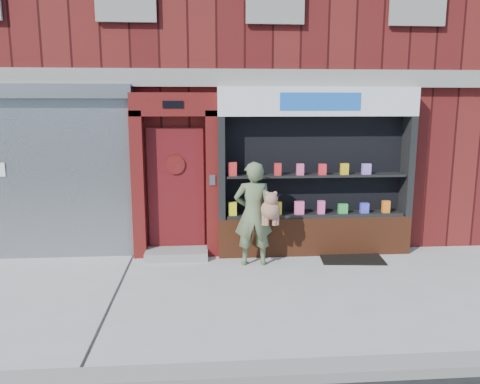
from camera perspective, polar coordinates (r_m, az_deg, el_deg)
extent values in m
plane|color=#9E9E99|center=(6.91, -2.12, -12.36)|extent=(80.00, 80.00, 0.00)
cube|color=gray|center=(4.97, -1.01, -21.37)|extent=(60.00, 0.30, 0.12)
cube|color=#4C1111|center=(12.43, -3.44, 16.57)|extent=(12.00, 8.00, 8.00)
cube|color=gray|center=(8.30, -2.83, 13.72)|extent=(12.00, 0.16, 0.30)
cube|color=gray|center=(8.84, -22.57, 1.35)|extent=(3.00, 0.10, 2.80)
cube|color=slate|center=(8.69, -23.40, 11.22)|extent=(3.10, 0.30, 0.24)
cube|color=#4B0D0C|center=(8.42, -12.28, 0.80)|extent=(0.22, 0.28, 2.60)
cube|color=#4B0D0C|center=(8.34, -3.39, 0.94)|extent=(0.22, 0.28, 2.60)
cube|color=#4B0D0C|center=(8.24, -8.10, 10.52)|extent=(1.50, 0.28, 0.40)
cube|color=black|center=(8.09, -8.17, 10.52)|extent=(0.35, 0.01, 0.12)
cube|color=#540F12|center=(8.48, -7.80, 0.33)|extent=(1.00, 0.06, 2.20)
cylinder|color=black|center=(8.37, -7.89, 3.32)|extent=(0.28, 0.02, 0.28)
cylinder|color=#4B0D0C|center=(8.36, -7.89, 3.31)|extent=(0.34, 0.02, 0.34)
cube|color=gray|center=(8.49, -7.71, -7.49)|extent=(1.10, 0.55, 0.15)
cube|color=slate|center=(8.17, -3.38, 1.46)|extent=(0.10, 0.02, 0.18)
cube|color=brown|center=(8.72, 8.98, -5.15)|extent=(3.50, 0.40, 0.70)
cube|color=black|center=(8.24, -2.29, 2.94)|extent=(0.12, 0.40, 1.80)
cube|color=black|center=(9.02, 19.73, 2.99)|extent=(0.12, 0.40, 1.80)
cube|color=black|center=(8.65, 8.94, 3.18)|extent=(3.30, 0.03, 1.80)
cube|color=black|center=(8.63, 9.05, -2.72)|extent=(3.20, 0.36, 0.06)
cube|color=black|center=(8.49, 9.19, 2.02)|extent=(3.20, 0.36, 0.04)
cube|color=white|center=(8.40, 9.46, 10.82)|extent=(3.50, 0.40, 0.50)
cube|color=#1751AE|center=(8.20, 9.80, 10.82)|extent=(1.40, 0.01, 0.30)
cube|color=yellow|center=(8.29, -0.92, -2.06)|extent=(0.15, 0.09, 0.24)
cube|color=#3B3FC9|center=(8.33, 1.82, -2.21)|extent=(0.12, 0.09, 0.18)
cube|color=yellow|center=(8.38, 4.55, -1.99)|extent=(0.15, 0.09, 0.23)
cube|color=#F65297|center=(8.45, 7.23, -1.92)|extent=(0.17, 0.09, 0.23)
cube|color=#F65299|center=(8.54, 9.86, -1.84)|extent=(0.12, 0.09, 0.24)
cube|color=green|center=(8.65, 12.42, -1.99)|extent=(0.16, 0.09, 0.18)
cube|color=#4246E1|center=(8.78, 14.92, -1.89)|extent=(0.15, 0.09, 0.18)
cube|color=orange|center=(8.91, 17.36, -1.72)|extent=(0.13, 0.09, 0.22)
cube|color=red|center=(8.17, -0.94, 2.81)|extent=(0.15, 0.09, 0.24)
cube|color=#D04578|center=(8.21, 1.85, 2.66)|extent=(0.12, 0.09, 0.19)
cube|color=red|center=(8.26, 4.62, 2.78)|extent=(0.12, 0.09, 0.22)
cube|color=#EF4F80|center=(8.33, 7.34, 2.75)|extent=(0.13, 0.09, 0.20)
cube|color=red|center=(8.42, 10.01, 2.74)|extent=(0.13, 0.09, 0.20)
cube|color=gold|center=(8.53, 12.61, 2.75)|extent=(0.14, 0.09, 0.20)
cube|color=#9873CF|center=(8.66, 15.15, 2.72)|extent=(0.15, 0.09, 0.19)
imported|color=#596945|center=(7.89, 1.62, -2.67)|extent=(0.65, 0.44, 1.77)
sphere|color=#915C48|center=(7.74, 3.75, -2.16)|extent=(0.32, 0.32, 0.32)
sphere|color=#915C48|center=(7.65, 3.82, -0.82)|extent=(0.22, 0.22, 0.22)
sphere|color=#915C48|center=(7.62, 3.35, -0.19)|extent=(0.08, 0.08, 0.08)
sphere|color=#915C48|center=(7.64, 4.31, -0.18)|extent=(0.08, 0.08, 0.08)
cylinder|color=#915C48|center=(7.76, 2.94, -3.34)|extent=(0.08, 0.08, 0.19)
cylinder|color=#915C48|center=(7.79, 4.52, -3.31)|extent=(0.08, 0.08, 0.19)
cylinder|color=#915C48|center=(7.75, 3.28, -3.38)|extent=(0.08, 0.08, 0.19)
cylinder|color=#915C48|center=(7.77, 4.23, -3.35)|extent=(0.08, 0.08, 0.19)
cube|color=black|center=(8.64, 13.38, -7.78)|extent=(1.16, 0.87, 0.03)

